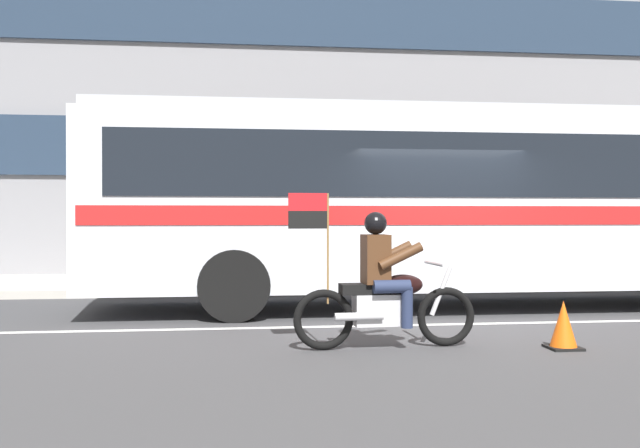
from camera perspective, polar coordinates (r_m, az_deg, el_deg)
The scene contains 8 objects.
ground_plane at distance 10.58m, azimuth 9.87°, elevation -7.61°, with size 60.00×60.00×0.00m, color #3D3D3F.
sidewalk_curb at distance 15.50m, azimuth 4.43°, elevation -4.72°, with size 28.00×3.80×0.15m, color #B7B2A8.
lane_center_stripe at distance 10.02m, azimuth 10.86°, elevation -8.05°, with size 26.60×0.14×0.01m, color silver.
office_building_facade at distance 17.94m, azimuth 2.99°, elevation 10.42°, with size 28.00×0.89×9.13m.
transit_bus at distance 11.83m, azimuth 11.47°, elevation 2.40°, with size 12.12×2.65×3.22m.
motorcycle_with_rider at distance 8.04m, azimuth 5.23°, elevation -5.42°, with size 2.19×0.64×1.78m.
fire_hydrant at distance 15.78m, azimuth 22.23°, elevation -3.05°, with size 0.22×0.30×0.75m.
traffic_cone at distance 8.48m, azimuth 19.31°, elevation -7.91°, with size 0.36×0.36×0.55m.
Camera 1 is at (-3.01, -10.03, 1.51)m, focal length 39.07 mm.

